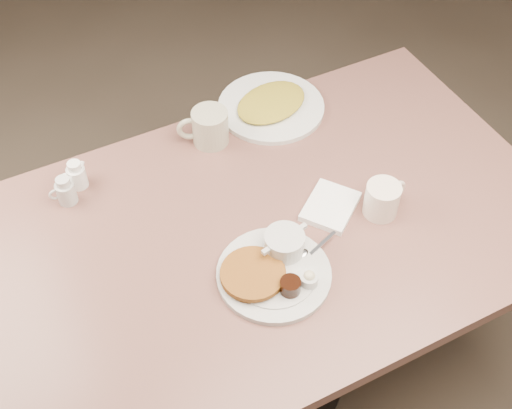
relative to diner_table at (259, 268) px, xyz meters
name	(u,v)px	position (x,y,z in m)	size (l,w,h in m)	color
diner_table	(259,268)	(0.00, 0.00, 0.00)	(1.50, 0.90, 0.75)	#84564C
main_plate	(273,267)	(-0.03, -0.13, 0.19)	(0.35, 0.32, 0.07)	beige
coffee_mug_near	(383,199)	(0.30, -0.09, 0.22)	(0.13, 0.10, 0.09)	white
napkin	(330,206)	(0.19, -0.02, 0.18)	(0.18, 0.18, 0.02)	white
coffee_mug_far	(209,127)	(0.02, 0.34, 0.22)	(0.15, 0.13, 0.10)	#B4AE95
creamer_left	(66,191)	(-0.39, 0.30, 0.21)	(0.08, 0.06, 0.08)	silver
creamer_right	(77,175)	(-0.35, 0.34, 0.21)	(0.07, 0.06, 0.08)	white
hash_plate	(271,105)	(0.23, 0.38, 0.18)	(0.38, 0.38, 0.04)	silver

